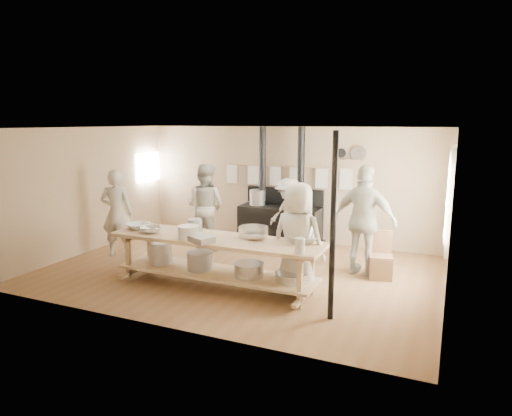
# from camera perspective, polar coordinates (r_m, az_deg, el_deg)

# --- Properties ---
(ground) EXTENTS (7.00, 7.00, 0.00)m
(ground) POSITION_cam_1_polar(r_m,az_deg,el_deg) (8.49, -2.05, -7.87)
(ground) COLOR brown
(ground) RESTS_ON ground
(room_shell) EXTENTS (7.00, 7.00, 7.00)m
(room_shell) POSITION_cam_1_polar(r_m,az_deg,el_deg) (8.11, -2.13, 3.06)
(room_shell) COLOR tan
(room_shell) RESTS_ON ground
(window_right) EXTENTS (0.09, 1.50, 1.65)m
(window_right) POSITION_cam_1_polar(r_m,az_deg,el_deg) (7.94, 23.14, 1.12)
(window_right) COLOR beige
(window_right) RESTS_ON ground
(left_opening) EXTENTS (0.00, 0.90, 0.90)m
(left_opening) POSITION_cam_1_polar(r_m,az_deg,el_deg) (11.61, -13.30, 4.99)
(left_opening) COLOR white
(left_opening) RESTS_ON ground
(stove) EXTENTS (1.90, 0.75, 2.60)m
(stove) POSITION_cam_1_polar(r_m,az_deg,el_deg) (10.23, 3.03, -1.61)
(stove) COLOR black
(stove) RESTS_ON ground
(towel_rail) EXTENTS (3.00, 0.04, 0.47)m
(towel_rail) POSITION_cam_1_polar(r_m,az_deg,el_deg) (10.32, 3.67, 4.37)
(towel_rail) COLOR tan
(towel_rail) RESTS_ON ground
(back_wall_shelf) EXTENTS (0.63, 0.14, 0.32)m
(back_wall_shelf) POSITION_cam_1_polar(r_m,az_deg,el_deg) (9.91, 11.80, 6.45)
(back_wall_shelf) COLOR tan
(back_wall_shelf) RESTS_ON ground
(prep_table) EXTENTS (3.60, 0.90, 0.85)m
(prep_table) POSITION_cam_1_polar(r_m,az_deg,el_deg) (7.57, -5.10, -6.10)
(prep_table) COLOR tan
(prep_table) RESTS_ON ground
(support_post) EXTENTS (0.08, 0.08, 2.60)m
(support_post) POSITION_cam_1_polar(r_m,az_deg,el_deg) (6.23, 9.60, -2.48)
(support_post) COLOR black
(support_post) RESTS_ON ground
(cook_far_left) EXTENTS (0.76, 0.63, 1.78)m
(cook_far_left) POSITION_cam_1_polar(r_m,az_deg,el_deg) (9.63, -16.99, -0.61)
(cook_far_left) COLOR #BAB8A5
(cook_far_left) RESTS_ON ground
(cook_left) EXTENTS (0.89, 0.70, 1.83)m
(cook_left) POSITION_cam_1_polar(r_m,az_deg,el_deg) (9.83, -6.36, 0.18)
(cook_left) COLOR #BAB8A5
(cook_left) RESTS_ON ground
(cook_center) EXTENTS (0.94, 0.67, 1.79)m
(cook_center) POSITION_cam_1_polar(r_m,az_deg,el_deg) (7.22, 5.22, -3.86)
(cook_center) COLOR #BAB8A5
(cook_center) RESTS_ON ground
(cook_right) EXTENTS (1.23, 0.69, 1.97)m
(cook_right) POSITION_cam_1_polar(r_m,az_deg,el_deg) (8.28, 13.40, -1.54)
(cook_right) COLOR #BAB8A5
(cook_right) RESTS_ON ground
(cook_by_window) EXTENTS (1.15, 0.95, 1.56)m
(cook_by_window) POSITION_cam_1_polar(r_m,az_deg,el_deg) (9.57, 4.08, -0.92)
(cook_by_window) COLOR #BAB8A5
(cook_by_window) RESTS_ON ground
(chair) EXTENTS (0.46, 0.46, 0.82)m
(chair) POSITION_cam_1_polar(r_m,az_deg,el_deg) (8.35, 15.28, -6.82)
(chair) COLOR #4E321F
(chair) RESTS_ON ground
(bowl_white_a) EXTENTS (0.52, 0.52, 0.10)m
(bowl_white_a) POSITION_cam_1_polar(r_m,az_deg,el_deg) (8.30, -14.53, -2.19)
(bowl_white_a) COLOR white
(bowl_white_a) RESTS_ON prep_table
(bowl_steel_a) EXTENTS (0.48, 0.48, 0.11)m
(bowl_steel_a) POSITION_cam_1_polar(r_m,az_deg,el_deg) (7.94, -13.06, -2.67)
(bowl_steel_a) COLOR silver
(bowl_steel_a) RESTS_ON prep_table
(bowl_white_b) EXTENTS (0.53, 0.53, 0.11)m
(bowl_white_b) POSITION_cam_1_polar(r_m,az_deg,el_deg) (7.19, 6.08, -3.83)
(bowl_white_b) COLOR white
(bowl_white_b) RESTS_ON prep_table
(bowl_steel_b) EXTENTS (0.46, 0.46, 0.10)m
(bowl_steel_b) POSITION_cam_1_polar(r_m,az_deg,el_deg) (7.32, -0.14, -3.54)
(bowl_steel_b) COLOR silver
(bowl_steel_b) RESTS_ON prep_table
(roasting_pan) EXTENTS (0.50, 0.43, 0.09)m
(roasting_pan) POSITION_cam_1_polar(r_m,az_deg,el_deg) (7.23, -6.96, -3.84)
(roasting_pan) COLOR #B2B2B7
(roasting_pan) RESTS_ON prep_table
(mixing_bowl_large) EXTENTS (0.58, 0.58, 0.16)m
(mixing_bowl_large) POSITION_cam_1_polar(r_m,az_deg,el_deg) (7.52, -0.33, -2.96)
(mixing_bowl_large) COLOR silver
(mixing_bowl_large) RESTS_ON prep_table
(bucket_galv) EXTENTS (0.30, 0.30, 0.23)m
(bucket_galv) POSITION_cam_1_polar(r_m,az_deg,el_deg) (7.86, -7.61, -2.18)
(bucket_galv) COLOR gray
(bucket_galv) RESTS_ON prep_table
(deep_bowl_enamel) EXTENTS (0.44, 0.44, 0.21)m
(deep_bowl_enamel) POSITION_cam_1_polar(r_m,az_deg,el_deg) (7.42, -8.43, -3.02)
(deep_bowl_enamel) COLOR white
(deep_bowl_enamel) RESTS_ON prep_table
(pitcher) EXTENTS (0.17, 0.17, 0.23)m
(pitcher) POSITION_cam_1_polar(r_m,az_deg,el_deg) (6.56, 5.51, -4.73)
(pitcher) COLOR white
(pitcher) RESTS_ON prep_table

